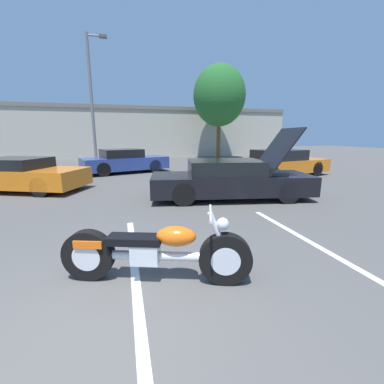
{
  "coord_description": "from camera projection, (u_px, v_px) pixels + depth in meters",
  "views": [
    {
      "loc": [
        0.52,
        -1.99,
        1.9
      ],
      "look_at": [
        1.82,
        2.84,
        0.8
      ],
      "focal_mm": 24.0,
      "sensor_mm": 36.0,
      "label": 1
    }
  ],
  "objects": [
    {
      "name": "parking_stripe_back",
      "position": [
        333.0,
        255.0,
        4.17
      ],
      "size": [
        0.12,
        4.94,
        0.01
      ],
      "primitive_type": "cube",
      "color": "white",
      "rests_on": "ground"
    },
    {
      "name": "parked_car_mid_left_row",
      "position": [
        21.0,
        175.0,
        9.0
      ],
      "size": [
        4.68,
        3.36,
        1.15
      ],
      "rotation": [
        0.0,
        0.0,
        -0.4
      ],
      "color": "orange",
      "rests_on": "ground"
    },
    {
      "name": "ground_plane",
      "position": [
        71.0,
        367.0,
        2.16
      ],
      "size": [
        80.0,
        80.0,
        0.0
      ],
      "primitive_type": "plane",
      "color": "#514F4C"
    },
    {
      "name": "far_building",
      "position": [
        116.0,
        131.0,
        23.46
      ],
      "size": [
        32.0,
        4.2,
        4.4
      ],
      "color": "#B2AD9E",
      "rests_on": "ground"
    },
    {
      "name": "parked_car_mid_right_row",
      "position": [
        125.0,
        161.0,
        13.39
      ],
      "size": [
        4.61,
        2.96,
        1.23
      ],
      "rotation": [
        0.0,
        0.0,
        0.31
      ],
      "color": "navy",
      "rests_on": "ground"
    },
    {
      "name": "show_car_hood_open",
      "position": [
        231.0,
        180.0,
        7.85
      ],
      "size": [
        5.02,
        2.51,
        2.13
      ],
      "rotation": [
        0.0,
        0.0,
        -0.17
      ],
      "color": "black",
      "rests_on": "ground"
    },
    {
      "name": "light_pole",
      "position": [
        93.0,
        96.0,
        15.36
      ],
      "size": [
        1.21,
        0.28,
        7.68
      ],
      "color": "slate",
      "rests_on": "ground"
    },
    {
      "name": "tree_background",
      "position": [
        219.0,
        96.0,
        20.49
      ],
      "size": [
        4.16,
        4.16,
        7.42
      ],
      "color": "brown",
      "rests_on": "ground"
    },
    {
      "name": "parked_car_right_row",
      "position": [
        280.0,
        163.0,
        12.25
      ],
      "size": [
        5.01,
        2.89,
        1.26
      ],
      "rotation": [
        0.0,
        0.0,
        0.22
      ],
      "color": "orange",
      "rests_on": "ground"
    },
    {
      "name": "parking_stripe_middle",
      "position": [
        136.0,
        283.0,
        3.37
      ],
      "size": [
        0.12,
        4.94,
        0.01
      ],
      "primitive_type": "cube",
      "color": "white",
      "rests_on": "ground"
    },
    {
      "name": "motorcycle",
      "position": [
        155.0,
        252.0,
        3.36
      ],
      "size": [
        2.42,
        1.04,
        0.98
      ],
      "rotation": [
        0.0,
        0.0,
        -0.32
      ],
      "color": "black",
      "rests_on": "ground"
    }
  ]
}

